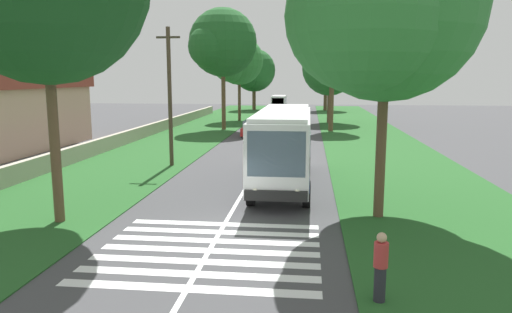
{
  "coord_description": "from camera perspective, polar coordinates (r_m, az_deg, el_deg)",
  "views": [
    {
      "loc": [
        -15.59,
        -2.99,
        5.27
      ],
      "look_at": [
        6.47,
        -0.54,
        1.6
      ],
      "focal_mm": 33.48,
      "sensor_mm": 36.0,
      "label": 1
    }
  ],
  "objects": [
    {
      "name": "ground",
      "position": [
        16.73,
        -4.34,
        -9.01
      ],
      "size": [
        160.0,
        160.0,
        0.0
      ],
      "primitive_type": "plane",
      "color": "#424244"
    },
    {
      "name": "roadside_wall",
      "position": [
        38.75,
        -15.84,
        2.03
      ],
      "size": [
        70.0,
        0.4,
        1.01
      ],
      "primitive_type": "cube",
      "color": "#B2A893",
      "rests_on": "grass_verge_left"
    },
    {
      "name": "roadside_tree_right_1",
      "position": [
        18.37,
        14.58,
        16.29
      ],
      "size": [
        8.74,
        7.0,
        11.18
      ],
      "color": "brown",
      "rests_on": "grass_verge_right"
    },
    {
      "name": "roadside_tree_left_3",
      "position": [
        59.14,
        -2.21,
        11.21
      ],
      "size": [
        7.5,
        5.99,
        10.26
      ],
      "color": "brown",
      "rests_on": "grass_verge_left"
    },
    {
      "name": "zebra_crossing",
      "position": [
        15.07,
        -5.62,
        -11.12
      ],
      "size": [
        5.85,
        6.8,
        0.01
      ],
      "color": "silver",
      "rests_on": "ground"
    },
    {
      "name": "utility_pole",
      "position": [
        28.89,
        -10.26,
        7.24
      ],
      "size": [
        0.24,
        1.4,
        8.15
      ],
      "color": "#473828",
      "rests_on": "grass_verge_left"
    },
    {
      "name": "roadside_tree_left_2",
      "position": [
        49.12,
        -4.11,
        13.21
      ],
      "size": [
        8.11,
        6.79,
        12.11
      ],
      "color": "brown",
      "rests_on": "grass_verge_left"
    },
    {
      "name": "roadside_tree_right_0",
      "position": [
        78.37,
        8.19,
        9.98
      ],
      "size": [
        7.69,
        6.43,
        9.51
      ],
      "color": "brown",
      "rests_on": "grass_verge_right"
    },
    {
      "name": "roadside_tree_right_3",
      "position": [
        47.87,
        8.92,
        11.1
      ],
      "size": [
        6.03,
        4.77,
        9.29
      ],
      "color": "brown",
      "rests_on": "grass_verge_right"
    },
    {
      "name": "trailing_car_1",
      "position": [
        49.02,
        0.47,
        4.0
      ],
      "size": [
        4.3,
        1.78,
        1.43
      ],
      "color": "#B7A893",
      "rests_on": "ground"
    },
    {
      "name": "pedestrian",
      "position": [
        11.84,
        14.66,
        -12.57
      ],
      "size": [
        0.34,
        0.34,
        1.69
      ],
      "color": "#26262D",
      "rests_on": "grass_verge_right"
    },
    {
      "name": "trailing_minibus_0",
      "position": [
        74.85,
        2.77,
        6.53
      ],
      "size": [
        6.0,
        2.14,
        2.53
      ],
      "color": "silver",
      "rests_on": "ground"
    },
    {
      "name": "grass_verge_right",
      "position": [
        31.47,
        15.77,
        -0.57
      ],
      "size": [
        120.0,
        8.0,
        0.04
      ],
      "primitive_type": "cube",
      "color": "#235623",
      "rests_on": "ground"
    },
    {
      "name": "trailing_car_0",
      "position": [
        43.67,
        -0.36,
        3.34
      ],
      "size": [
        4.3,
        1.78,
        1.43
      ],
      "color": "#B21E1E",
      "rests_on": "ground"
    },
    {
      "name": "roadside_tree_right_2",
      "position": [
        56.71,
        8.63,
        10.26
      ],
      "size": [
        7.38,
        6.37,
        9.54
      ],
      "color": "brown",
      "rests_on": "grass_verge_right"
    },
    {
      "name": "coach_bus",
      "position": [
        23.33,
        3.36,
        1.68
      ],
      "size": [
        11.16,
        2.62,
        3.73
      ],
      "color": "white",
      "rests_on": "ground"
    },
    {
      "name": "roadside_tree_left_1",
      "position": [
        79.29,
        -0.41,
        10.13
      ],
      "size": [
        8.26,
        6.98,
        9.94
      ],
      "color": "brown",
      "rests_on": "grass_verge_left"
    },
    {
      "name": "centre_line",
      "position": [
        31.18,
        0.74,
        -0.33
      ],
      "size": [
        110.0,
        0.16,
        0.01
      ],
      "primitive_type": "cube",
      "color": "silver",
      "rests_on": "ground"
    },
    {
      "name": "trailing_car_3",
      "position": [
        65.79,
        2.01,
        5.37
      ],
      "size": [
        4.3,
        1.78,
        1.43
      ],
      "color": "#145933",
      "rests_on": "ground"
    },
    {
      "name": "roadside_building",
      "position": [
        40.03,
        -28.08,
        4.88
      ],
      "size": [
        13.73,
        8.06,
        5.66
      ],
      "color": "tan",
      "rests_on": "ground"
    },
    {
      "name": "grass_verge_left",
      "position": [
        32.99,
        -13.58,
        -0.03
      ],
      "size": [
        120.0,
        8.0,
        0.04
      ],
      "primitive_type": "cube",
      "color": "#235623",
      "rests_on": "ground"
    },
    {
      "name": "trailing_car_2",
      "position": [
        58.76,
        1.51,
        4.9
      ],
      "size": [
        4.3,
        1.78,
        1.43
      ],
      "color": "#B7A893",
      "rests_on": "ground"
    }
  ]
}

